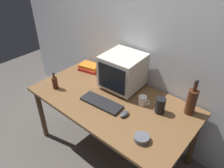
{
  "coord_description": "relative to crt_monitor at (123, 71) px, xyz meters",
  "views": [
    {
      "loc": [
        1.1,
        -1.27,
        2.02
      ],
      "look_at": [
        0.0,
        0.0,
        0.9
      ],
      "focal_mm": 34.59,
      "sensor_mm": 36.0,
      "label": 1
    }
  ],
  "objects": [
    {
      "name": "mug",
      "position": [
        0.33,
        -0.1,
        -0.15
      ],
      "size": [
        0.12,
        0.08,
        0.09
      ],
      "color": "white",
      "rests_on": "desk"
    },
    {
      "name": "keyboard",
      "position": [
        0.03,
        -0.35,
        -0.18
      ],
      "size": [
        0.43,
        0.19,
        0.02
      ],
      "primitive_type": "cube",
      "rotation": [
        0.0,
        0.0,
        0.09
      ],
      "color": "black",
      "rests_on": "desk"
    },
    {
      "name": "back_wall",
      "position": [
        0.06,
        0.27,
        0.34
      ],
      "size": [
        4.0,
        0.08,
        2.5
      ],
      "primitive_type": "cube",
      "color": "silver",
      "rests_on": "ground"
    },
    {
      "name": "book_stack",
      "position": [
        -0.52,
        0.02,
        -0.16
      ],
      "size": [
        0.26,
        0.2,
        0.08
      ],
      "color": "red",
      "rests_on": "desk"
    },
    {
      "name": "ground_plane",
      "position": [
        0.06,
        -0.23,
        -0.91
      ],
      "size": [
        6.0,
        6.0,
        0.0
      ],
      "primitive_type": "plane",
      "color": "#56514C"
    },
    {
      "name": "cd_spindle",
      "position": [
        0.57,
        -0.48,
        -0.17
      ],
      "size": [
        0.12,
        0.12,
        0.04
      ],
      "primitive_type": "cylinder",
      "color": "#595B66",
      "rests_on": "desk"
    },
    {
      "name": "bottle_short",
      "position": [
        -0.52,
        -0.48,
        -0.12
      ],
      "size": [
        0.06,
        0.06,
        0.19
      ],
      "color": "#472314",
      "rests_on": "desk"
    },
    {
      "name": "metal_canister",
      "position": [
        0.51,
        -0.09,
        -0.12
      ],
      "size": [
        0.09,
        0.09,
        0.15
      ],
      "primitive_type": "cylinder",
      "color": "black",
      "rests_on": "desk"
    },
    {
      "name": "crt_monitor",
      "position": [
        0.0,
        0.0,
        0.0
      ],
      "size": [
        0.4,
        0.41,
        0.37
      ],
      "color": "beige",
      "rests_on": "desk"
    },
    {
      "name": "desk",
      "position": [
        0.06,
        -0.23,
        -0.27
      ],
      "size": [
        1.62,
        0.88,
        0.72
      ],
      "color": "brown",
      "rests_on": "ground"
    },
    {
      "name": "computer_mouse",
      "position": [
        0.3,
        -0.34,
        -0.17
      ],
      "size": [
        0.06,
        0.1,
        0.04
      ],
      "primitive_type": "ellipsoid",
      "rotation": [
        0.0,
        0.0,
        -0.01
      ],
      "color": "#3F3F47",
      "rests_on": "desk"
    },
    {
      "name": "bottle_tall",
      "position": [
        0.71,
        0.07,
        -0.06
      ],
      "size": [
        0.09,
        0.09,
        0.36
      ],
      "color": "#472314",
      "rests_on": "desk"
    }
  ]
}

